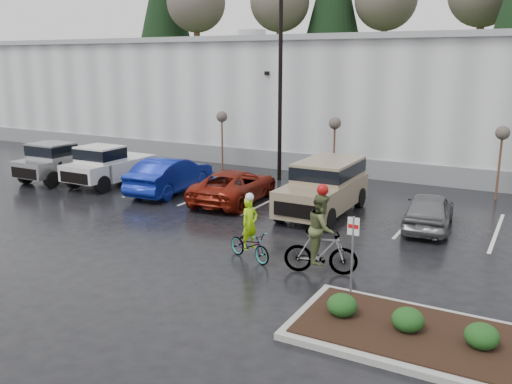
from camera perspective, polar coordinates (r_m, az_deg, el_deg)
The scene contains 21 objects.
ground at distance 15.47m, azimuth -3.95°, elevation -8.71°, with size 120.00×120.00×0.00m, color black.
warehouse at distance 34.95m, azimuth 15.94°, elevation 9.53°, with size 60.50×15.50×7.20m.
wooded_ridge at distance 57.61m, azimuth 21.15°, elevation 9.95°, with size 80.00×25.00×6.00m, color #28431C.
lamppost at distance 26.74m, azimuth 2.59°, elevation 13.27°, with size 0.50×1.00×9.22m.
sapling_west at distance 29.73m, azimuth -3.62°, elevation 7.59°, with size 0.60×0.60×3.20m.
sapling_mid at distance 26.86m, azimuth 8.30°, elevation 6.82°, with size 0.60×0.60×3.20m.
sapling_east at distance 25.28m, azimuth 24.49°, elevation 5.30°, with size 0.60×0.60×3.20m.
curb_island at distance 12.48m, azimuth 22.53°, elevation -15.20°, with size 8.00×3.00×0.15m, color gray.
mulch_bed at distance 12.44m, azimuth 22.57°, elevation -14.82°, with size 7.60×2.60×0.04m, color black.
shrub_a at distance 12.86m, azimuth 9.04°, elevation -11.68°, with size 0.70×0.70×0.52m, color #173612.
shrub_b at distance 12.51m, azimuth 15.68°, elevation -12.82°, with size 0.70×0.70×0.52m, color #173612.
shrub_c at distance 12.33m, azimuth 22.67°, elevation -13.82°, with size 0.70×0.70×0.52m, color #173612.
fire_lane_sign at distance 13.60m, azimuth 10.12°, elevation -5.77°, with size 0.30×0.05×2.20m.
pickup_silver at distance 29.08m, azimuth -19.31°, elevation 3.23°, with size 2.10×5.20×1.96m, color #94969B, non-canonical shape.
pickup_white at distance 27.34m, azimuth -14.70°, elevation 2.93°, with size 2.10×5.20×1.96m, color silver, non-canonical shape.
car_blue at distance 24.91m, azimuth -8.98°, elevation 1.80°, with size 1.73×4.96×1.63m, color navy.
car_red at distance 23.02m, azimuth -2.27°, elevation 0.67°, with size 2.32×5.02×1.40m, color maroon.
suv_tan at distance 21.25m, azimuth 7.04°, elevation 0.39°, with size 2.20×5.10×2.06m, color gray, non-canonical shape.
car_grey at distance 20.32m, azimuth 17.74°, elevation -1.85°, with size 1.58×3.92×1.34m, color slate.
cyclist_hivis at distance 16.36m, azimuth -0.67°, elevation -4.96°, with size 1.82×1.14×2.08m.
cyclist_olive at distance 15.34m, azimuth 6.87°, elevation -5.25°, with size 2.09×1.15×2.60m.
Camera 1 is at (7.75, -12.02, 5.90)m, focal length 38.00 mm.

